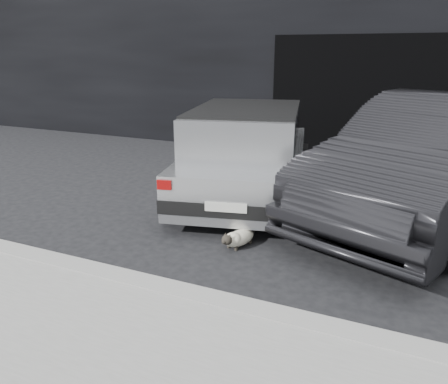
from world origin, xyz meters
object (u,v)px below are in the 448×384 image
at_px(cat_siamese, 237,238).
at_px(silver_hatchback, 247,148).
at_px(second_car, 433,158).
at_px(cat_white, 190,204).

bearing_deg(cat_siamese, silver_hatchback, -54.62).
relative_size(second_car, cat_white, 6.89).
relative_size(silver_hatchback, cat_white, 5.64).
bearing_deg(cat_white, cat_siamese, 57.00).
bearing_deg(silver_hatchback, cat_white, -123.55).
height_order(second_car, cat_white, second_car).
relative_size(silver_hatchback, cat_siamese, 6.26).
xyz_separation_m(silver_hatchback, second_car, (2.69, 0.20, 0.06)).
bearing_deg(cat_white, second_car, 115.38).
bearing_deg(second_car, silver_hatchback, -156.25).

